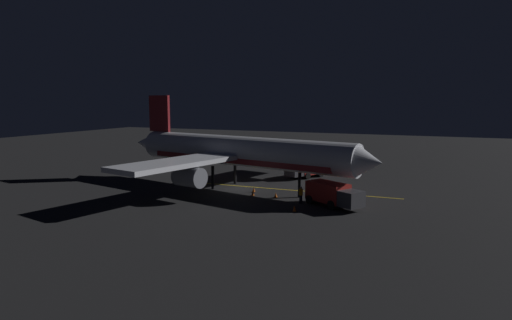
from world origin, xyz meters
TOP-DOWN VIEW (x-y plane):
  - ground_plane at (0.00, 0.00)m, footprint 180.00×180.00m
  - apron_guide_stripe at (-1.52, 4.00)m, footprint 0.96×28.39m
  - airliner at (-0.13, -0.58)m, footprint 32.35×35.07m
  - baggage_truck at (4.46, 12.08)m, footprint 4.84×6.30m
  - catering_truck at (-10.27, 4.74)m, footprint 5.84×4.30m
  - ground_crew_worker at (4.38, 8.85)m, footprint 0.40×0.40m
  - traffic_cone_near_left at (2.89, 5.56)m, footprint 0.50×0.50m
  - traffic_cone_near_right at (1.22, 2.25)m, footprint 0.50×0.50m
  - traffic_cone_under_wing at (2.96, 2.93)m, footprint 0.50×0.50m
  - traffic_cone_far at (7.81, 9.34)m, footprint 0.50×0.50m

SIDE VIEW (x-z plane):
  - ground_plane at x=0.00m, z-range -0.20..0.00m
  - apron_guide_stripe at x=-1.52m, z-range 0.00..0.01m
  - traffic_cone_near_left at x=2.89m, z-range -0.03..0.52m
  - traffic_cone_near_right at x=1.22m, z-range -0.03..0.52m
  - traffic_cone_under_wing at x=2.96m, z-range -0.03..0.52m
  - traffic_cone_far at x=7.81m, z-range -0.03..0.52m
  - ground_crew_worker at x=4.38m, z-range 0.02..1.76m
  - catering_truck at x=-10.27m, z-range 0.04..2.34m
  - baggage_truck at x=4.46m, z-range 0.05..2.35m
  - airliner at x=-0.13m, z-range -1.22..9.70m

